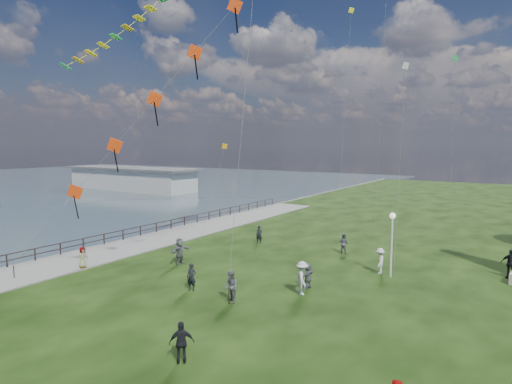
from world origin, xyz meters
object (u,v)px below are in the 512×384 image
Objects in this scene: person_2 at (302,278)px; person_8 at (380,261)px; person_7 at (344,243)px; person_3 at (182,342)px; person_1 at (231,287)px; person_10 at (83,259)px; person_9 at (510,264)px; person_6 at (259,235)px; person_0 at (192,277)px; person_11 at (308,276)px; lamppost at (392,231)px; person_5 at (180,251)px; pier_pavilion at (131,178)px.

person_2 is 1.12× the size of person_8.
person_3 is at bearing 100.31° from person_7.
person_1 is at bearing -112.37° from person_3.
person_9 is at bearing -56.05° from person_10.
person_6 is at bearing 148.34° from person_1.
person_2 reaches higher than person_0.
person_10 is (-24.77, -13.60, -0.22)m from person_9.
person_8 reaches higher than person_11.
person_6 is at bearing 164.99° from lamppost.
person_6 is (-6.08, 12.45, -0.10)m from person_1.
person_5 is (-7.50, 4.08, 0.06)m from person_1.
person_5 is 6.57m from person_10.
person_10 is (-4.75, -4.53, -0.23)m from person_5.
person_1 is 1.11× the size of person_7.
person_5 is 1.22× the size of person_6.
person_6 reaches higher than person_11.
person_9 reaches higher than person_11.
person_9 is (11.30, -0.21, 0.15)m from person_7.
person_0 is 0.86× the size of person_5.
person_1 reaches higher than person_8.
person_0 is at bearing 79.60° from person_2.
person_5 reaches higher than person_11.
person_3 reaches higher than person_10.
person_0 is at bearing -152.98° from person_1.
person_2 is 9.48m from person_3.
person_10 is 15.50m from person_11.
person_0 is at bearing -52.48° from person_8.
pier_pavilion is 17.88× the size of person_3.
person_3 is at bearing 139.46° from person_2.
person_3 is 10.59m from person_11.
person_2 is at bearing 105.61° from person_7.
lamppost is 2.22× the size of person_5.
person_2 is 1.33× the size of person_10.
person_9 is at bearing -173.56° from person_7.
person_7 is (-1.44, 10.12, -0.17)m from person_2.
person_11 is at bearing -66.73° from person_10.
person_6 is 0.98× the size of person_7.
pier_pavilion is 19.23× the size of person_6.
person_5 is 1.10× the size of person_8.
person_1 reaches higher than person_3.
person_8 reaches higher than person_10.
person_9 is (15.57, 12.85, 0.13)m from person_0.
person_2 is 1.02× the size of person_9.
person_3 is at bearing 3.95° from person_11.
person_9 is at bearing -21.52° from pier_pavilion.
lamppost reaches higher than person_10.
person_0 is at bearing -37.92° from pier_pavilion.
pier_pavilion is 64.82m from person_11.
person_8 is 8.13m from person_9.
person_5 is 1.00× the size of person_9.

